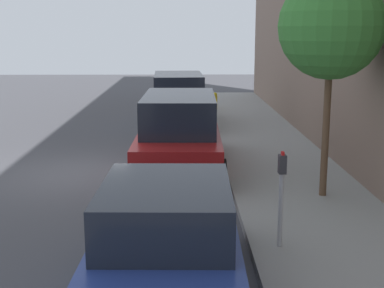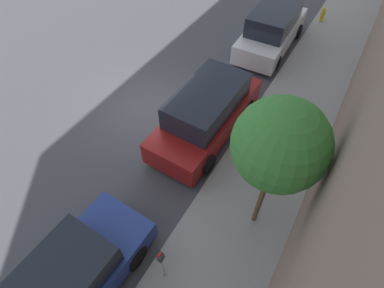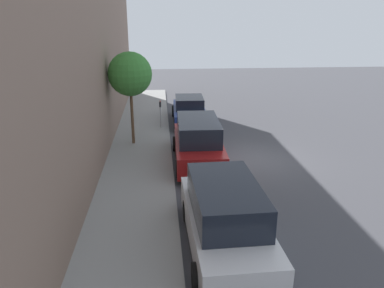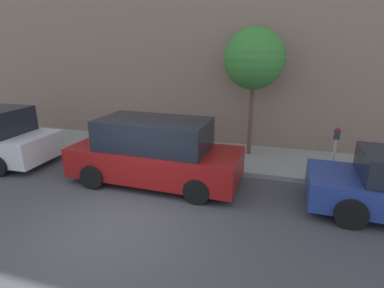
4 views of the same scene
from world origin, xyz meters
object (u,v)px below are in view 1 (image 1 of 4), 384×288
(street_tree, at_px, (331,27))
(fire_hydrant, at_px, (215,101))
(parking_meter_near, at_px, (281,189))
(parked_minivan_third, at_px, (178,101))
(parked_minivan_second, at_px, (179,135))
(parked_sedan_nearest, at_px, (166,249))

(street_tree, xyz_separation_m, fire_hydrant, (-1.43, 12.21, -2.96))
(parking_meter_near, bearing_deg, parked_minivan_third, 98.17)
(parked_minivan_second, height_order, parked_minivan_third, same)
(parked_minivan_second, bearing_deg, street_tree, -39.63)
(parked_minivan_second, relative_size, street_tree, 1.14)
(parked_minivan_third, bearing_deg, parked_sedan_nearest, -90.31)
(parked_sedan_nearest, bearing_deg, parking_meter_near, 40.12)
(parked_minivan_third, distance_m, street_tree, 9.55)
(parked_sedan_nearest, relative_size, fire_hydrant, 6.59)
(parked_minivan_second, distance_m, parked_minivan_third, 6.33)
(street_tree, distance_m, fire_hydrant, 12.64)
(parked_minivan_second, xyz_separation_m, parking_meter_near, (1.55, -4.97, 0.14))
(parked_sedan_nearest, height_order, fire_hydrant, parked_sedan_nearest)
(parking_meter_near, bearing_deg, street_tree, 62.72)
(parked_minivan_third, bearing_deg, parking_meter_near, -81.83)
(parked_sedan_nearest, distance_m, street_tree, 5.71)
(parking_meter_near, distance_m, street_tree, 3.76)
(parked_minivan_second, distance_m, fire_hydrant, 9.93)
(parked_minivan_third, height_order, parking_meter_near, parked_minivan_third)
(parked_sedan_nearest, xyz_separation_m, fire_hydrant, (1.59, 16.21, -0.23))
(parked_sedan_nearest, xyz_separation_m, street_tree, (3.02, 4.01, 2.73))
(parked_sedan_nearest, bearing_deg, parked_minivan_third, 89.69)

